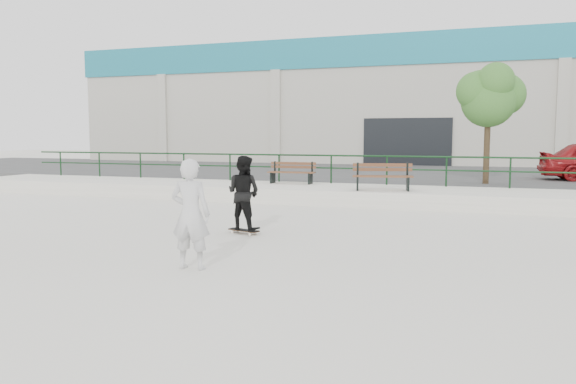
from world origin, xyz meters
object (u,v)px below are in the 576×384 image
at_px(bench_right, 382,177).
at_px(skateboard, 244,230).
at_px(standing_skater, 243,193).
at_px(bench_left, 292,173).
at_px(tree, 490,94).
at_px(seated_skater, 191,214).

bearing_deg(bench_right, skateboard, -121.47).
height_order(skateboard, standing_skater, standing_skater).
xyz_separation_m(bench_left, bench_right, (3.50, -1.44, 0.04)).
height_order(bench_left, skateboard, bench_left).
relative_size(bench_right, skateboard, 2.41).
distance_m(tree, skateboard, 11.53).
height_order(bench_right, standing_skater, standing_skater).
bearing_deg(bench_left, skateboard, -81.27).
bearing_deg(seated_skater, standing_skater, -86.47).
distance_m(bench_right, seated_skater, 9.51).
height_order(bench_right, skateboard, bench_right).
relative_size(skateboard, seated_skater, 0.43).
height_order(bench_right, tree, tree).
bearing_deg(bench_right, bench_left, 145.65).
distance_m(skateboard, seated_skater, 3.52).
bearing_deg(skateboard, standing_skater, 121.26).
bearing_deg(standing_skater, bench_left, -69.31).
bearing_deg(tree, skateboard, -118.51).
bearing_deg(skateboard, bench_right, 87.75).
relative_size(bench_left, skateboard, 2.12).
bearing_deg(seated_skater, tree, -115.21).
xyz_separation_m(bench_right, standing_skater, (-2.12, -6.00, 0.01)).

